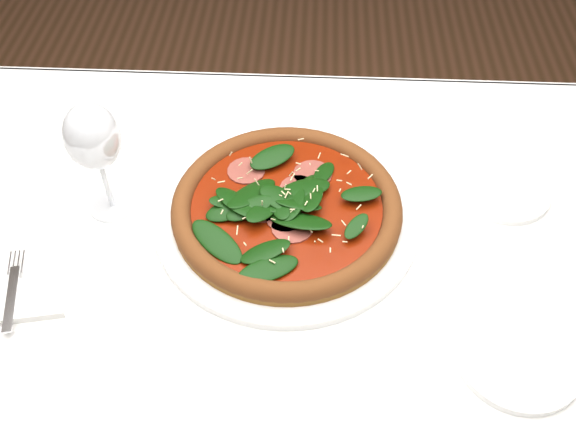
{
  "coord_description": "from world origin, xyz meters",
  "views": [
    {
      "loc": [
        0.03,
        -0.59,
        1.46
      ],
      "look_at": [
        -0.0,
        0.03,
        0.77
      ],
      "focal_mm": 40.0,
      "sensor_mm": 36.0,
      "label": 1
    }
  ],
  "objects_px": {
    "plate": "(287,214)",
    "pizza": "(287,204)",
    "napkin": "(13,302)",
    "wine_glass": "(93,139)"
  },
  "relations": [
    {
      "from": "plate",
      "to": "pizza",
      "type": "relative_size",
      "value": 0.97
    },
    {
      "from": "wine_glass",
      "to": "napkin",
      "type": "relative_size",
      "value": 1.37
    },
    {
      "from": "pizza",
      "to": "napkin",
      "type": "height_order",
      "value": "pizza"
    },
    {
      "from": "plate",
      "to": "napkin",
      "type": "xyz_separation_m",
      "value": [
        -0.35,
        -0.17,
        -0.0
      ]
    },
    {
      "from": "pizza",
      "to": "napkin",
      "type": "xyz_separation_m",
      "value": [
        -0.35,
        -0.17,
        -0.03
      ]
    },
    {
      "from": "plate",
      "to": "pizza",
      "type": "xyz_separation_m",
      "value": [
        0.0,
        -0.0,
        0.02
      ]
    },
    {
      "from": "pizza",
      "to": "wine_glass",
      "type": "height_order",
      "value": "wine_glass"
    },
    {
      "from": "napkin",
      "to": "pizza",
      "type": "bearing_deg",
      "value": 25.63
    },
    {
      "from": "wine_glass",
      "to": "napkin",
      "type": "distance_m",
      "value": 0.24
    },
    {
      "from": "pizza",
      "to": "napkin",
      "type": "distance_m",
      "value": 0.39
    }
  ]
}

